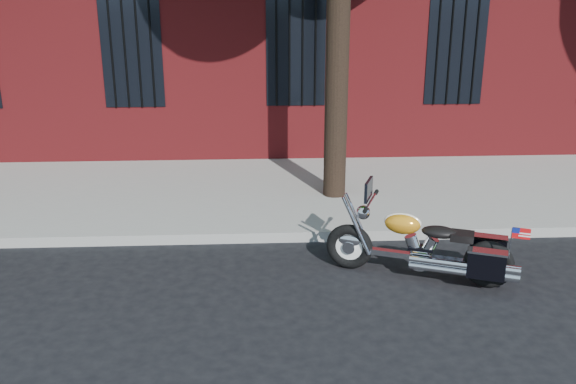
{
  "coord_description": "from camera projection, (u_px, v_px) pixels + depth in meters",
  "views": [
    {
      "loc": [
        -0.75,
        -6.95,
        3.58
      ],
      "look_at": [
        -0.36,
        0.8,
        0.92
      ],
      "focal_mm": 40.0,
      "sensor_mm": 36.0,
      "label": 1
    }
  ],
  "objects": [
    {
      "name": "motorcycle",
      "position": [
        427.0,
        249.0,
        7.78
      ],
      "size": [
        2.18,
        1.25,
        1.21
      ],
      "rotation": [
        0.0,
        0.0,
        -0.37
      ],
      "color": "black",
      "rests_on": "ground"
    },
    {
      "name": "ground",
      "position": [
        321.0,
        285.0,
        7.77
      ],
      "size": [
        120.0,
        120.0,
        0.0
      ],
      "primitive_type": "plane",
      "color": "black",
      "rests_on": "ground"
    },
    {
      "name": "sidewalk",
      "position": [
        302.0,
        192.0,
        10.82
      ],
      "size": [
        40.0,
        3.6,
        0.15
      ],
      "primitive_type": "cube",
      "color": "gray",
      "rests_on": "ground"
    },
    {
      "name": "curb",
      "position": [
        311.0,
        235.0,
        9.05
      ],
      "size": [
        40.0,
        0.16,
        0.15
      ],
      "primitive_type": "cube",
      "color": "gray",
      "rests_on": "ground"
    }
  ]
}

